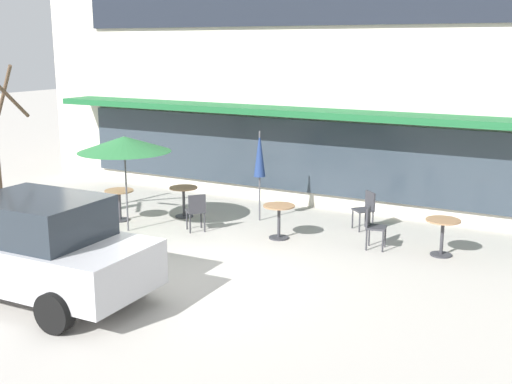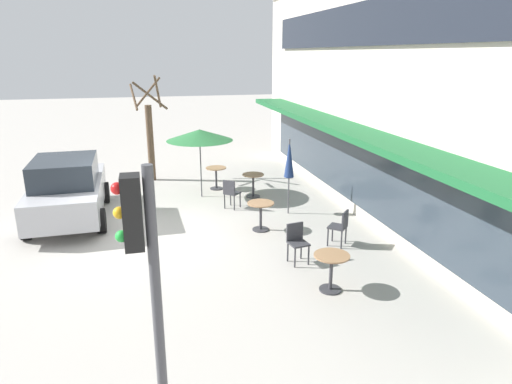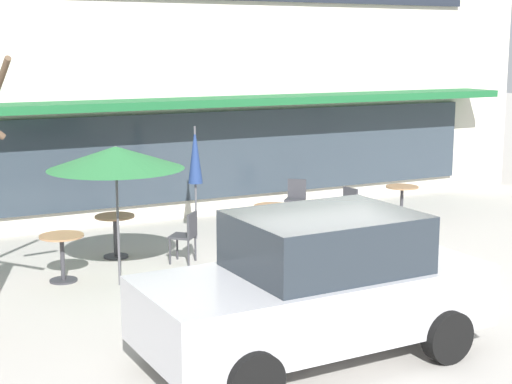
{
  "view_description": "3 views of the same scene",
  "coord_description": "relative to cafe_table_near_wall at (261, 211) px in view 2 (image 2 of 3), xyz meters",
  "views": [
    {
      "loc": [
        6.6,
        -9.14,
        4.22
      ],
      "look_at": [
        0.13,
        2.62,
        1.11
      ],
      "focal_mm": 45.0,
      "sensor_mm": 36.0,
      "label": 1
    },
    {
      "loc": [
        11.37,
        0.29,
        4.47
      ],
      "look_at": [
        0.03,
        3.04,
        0.92
      ],
      "focal_mm": 32.0,
      "sensor_mm": 36.0,
      "label": 2
    },
    {
      "loc": [
        -6.32,
        -9.62,
        3.71
      ],
      "look_at": [
        0.19,
        3.2,
        1.02
      ],
      "focal_mm": 55.0,
      "sensor_mm": 36.0,
      "label": 3
    }
  ],
  "objects": [
    {
      "name": "cafe_chair_0",
      "position": [
        1.44,
        1.62,
        0.01
      ],
      "size": [
        0.56,
        0.56,
        0.89
      ],
      "color": "#333338",
      "rests_on": "ground"
    },
    {
      "name": "cafe_table_mid_patio",
      "position": [
        -4.07,
        -0.55,
        0.0
      ],
      "size": [
        0.7,
        0.7,
        0.76
      ],
      "color": "#333338",
      "rests_on": "ground"
    },
    {
      "name": "ground_plane",
      "position": [
        -0.46,
        -3.06,
        -0.52
      ],
      "size": [
        80.0,
        80.0,
        0.0
      ],
      "primitive_type": "plane",
      "color": "#ADA8A0"
    },
    {
      "name": "cafe_chair_1",
      "position": [
        -1.9,
        -0.44,
        0.01
      ],
      "size": [
        0.57,
        0.57,
        0.89
      ],
      "color": "#333338",
      "rests_on": "ground"
    },
    {
      "name": "traffic_light_pole",
      "position": [
        6.3,
        -2.88,
        1.78
      ],
      "size": [
        0.26,
        0.44,
        3.4
      ],
      "color": "#47474C",
      "rests_on": "ground"
    },
    {
      "name": "cafe_table_by_tree",
      "position": [
        -2.89,
        0.48,
        0.0
      ],
      "size": [
        0.7,
        0.7,
        0.76
      ],
      "color": "#333338",
      "rests_on": "ground"
    },
    {
      "name": "patio_umbrella_green_folded",
      "position": [
        -3.33,
        -1.15,
        1.51
      ],
      "size": [
        2.1,
        2.1,
        2.2
      ],
      "color": "#4C4C51",
      "rests_on": "ground"
    },
    {
      "name": "cafe_chair_2",
      "position": [
        2.05,
        0.31,
        0.01
      ],
      "size": [
        0.46,
        0.46,
        0.89
      ],
      "color": "#333338",
      "rests_on": "ground"
    },
    {
      "name": "building_facade",
      "position": [
        -0.46,
        6.9,
        3.1
      ],
      "size": [
        18.14,
        9.1,
        7.24
      ],
      "color": "beige",
      "rests_on": "ground"
    },
    {
      "name": "parked_sedan",
      "position": [
        -2.06,
        -5.0,
        0.36
      ],
      "size": [
        4.25,
        2.12,
        1.76
      ],
      "color": "#B7B7BC",
      "rests_on": "ground"
    },
    {
      "name": "street_tree",
      "position": [
        -5.79,
        -2.65,
        1.17
      ],
      "size": [
        1.21,
        1.27,
        3.78
      ],
      "color": "brown",
      "rests_on": "ground"
    },
    {
      "name": "cafe_table_streetside",
      "position": [
        3.44,
        0.55,
        0.0
      ],
      "size": [
        0.7,
        0.7,
        0.76
      ],
      "color": "#333338",
      "rests_on": "ground"
    },
    {
      "name": "patio_umbrella_cream_folded",
      "position": [
        -1.09,
        1.1,
        1.11
      ],
      "size": [
        0.28,
        0.28,
        2.2
      ],
      "color": "#4C4C51",
      "rests_on": "ground"
    },
    {
      "name": "cafe_table_near_wall",
      "position": [
        0.0,
        0.0,
        0.0
      ],
      "size": [
        0.7,
        0.7,
        0.76
      ],
      "color": "#333338",
      "rests_on": "ground"
    }
  ]
}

